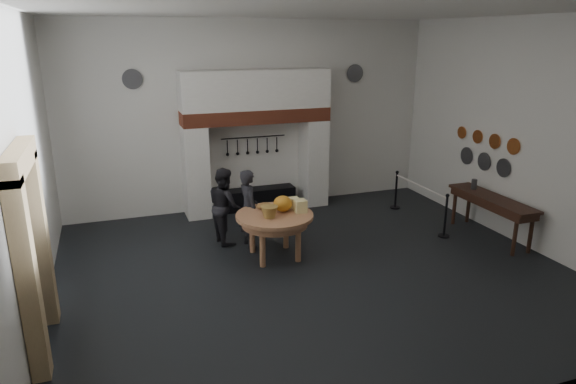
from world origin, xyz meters
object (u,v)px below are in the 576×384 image
object	(u,v)px
barrier_post_near	(446,217)
barrier_post_far	(396,191)
side_table	(492,198)
visitor_far	(225,205)
iron_range	(257,198)
work_table	(275,216)
visitor_near	(249,209)

from	to	relation	value
barrier_post_near	barrier_post_far	world-z (taller)	same
barrier_post_near	side_table	bearing A→B (deg)	-22.01
visitor_far	iron_range	bearing A→B (deg)	-41.20
work_table	visitor_far	bearing A→B (deg)	124.03
visitor_near	side_table	bearing A→B (deg)	-110.79
visitor_near	work_table	bearing A→B (deg)	-160.85
visitor_near	barrier_post_far	size ratio (longest dim) A/B	1.78
visitor_near	barrier_post_far	world-z (taller)	visitor_near
work_table	barrier_post_far	distance (m)	4.15
barrier_post_near	iron_range	bearing A→B (deg)	135.77
work_table	side_table	xyz separation A→B (m)	(4.58, -0.57, 0.03)
iron_range	work_table	distance (m)	3.03
visitor_near	visitor_far	distance (m)	0.57
work_table	visitor_far	world-z (taller)	visitor_far
visitor_far	barrier_post_near	bearing A→B (deg)	-114.45
work_table	side_table	world-z (taller)	side_table
barrier_post_near	visitor_near	bearing A→B (deg)	167.55
iron_range	visitor_far	size ratio (longest dim) A/B	1.21
visitor_far	visitor_near	bearing A→B (deg)	-143.24
iron_range	barrier_post_far	world-z (taller)	barrier_post_far
iron_range	visitor_near	bearing A→B (deg)	-109.65
iron_range	visitor_near	world-z (taller)	visitor_near
visitor_far	barrier_post_far	xyz separation A→B (m)	(4.45, 0.71, -0.34)
visitor_far	barrier_post_near	distance (m)	4.65
side_table	barrier_post_far	xyz separation A→B (m)	(-0.86, 2.35, -0.42)
work_table	barrier_post_near	xyz separation A→B (m)	(3.72, -0.22, -0.39)
iron_range	visitor_far	bearing A→B (deg)	-122.96
work_table	side_table	bearing A→B (deg)	-7.05
side_table	work_table	bearing A→B (deg)	172.95
iron_range	barrier_post_far	distance (m)	3.45
work_table	visitor_near	world-z (taller)	visitor_near
visitor_near	barrier_post_near	size ratio (longest dim) A/B	1.78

